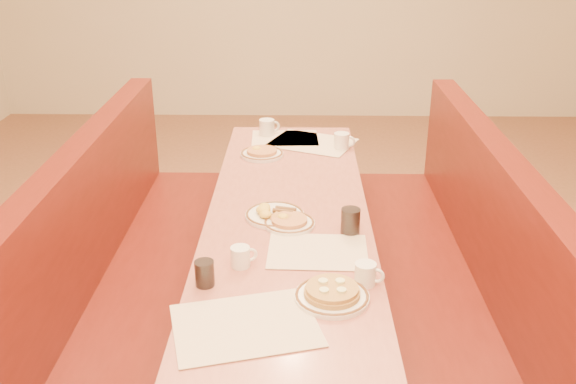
{
  "coord_description": "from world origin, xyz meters",
  "views": [
    {
      "loc": [
        0.04,
        -2.48,
        1.95
      ],
      "look_at": [
        0.0,
        0.04,
        0.85
      ],
      "focal_mm": 40.0,
      "sensor_mm": 36.0,
      "label": 1
    }
  ],
  "objects_px": {
    "pancake_plate": "(332,294)",
    "coffee_mug_b": "(241,256)",
    "coffee_mug_d": "(267,127)",
    "coffee_mug_a": "(366,274)",
    "booth_left": "(127,292)",
    "soda_tumbler_mid": "(350,221)",
    "diner_table": "(288,292)",
    "booth_right": "(450,295)",
    "eggs_plate": "(274,214)",
    "soda_tumbler_near": "(205,273)",
    "coffee_mug_c": "(342,141)"
  },
  "relations": [
    {
      "from": "pancake_plate",
      "to": "coffee_mug_b",
      "type": "height_order",
      "value": "coffee_mug_b"
    },
    {
      "from": "coffee_mug_d",
      "to": "coffee_mug_a",
      "type": "bearing_deg",
      "value": -98.65
    },
    {
      "from": "booth_left",
      "to": "soda_tumbler_mid",
      "type": "xyz_separation_m",
      "value": [
        0.99,
        -0.15,
        0.44
      ]
    },
    {
      "from": "booth_left",
      "to": "coffee_mug_b",
      "type": "distance_m",
      "value": 0.83
    },
    {
      "from": "diner_table",
      "to": "booth_right",
      "type": "relative_size",
      "value": 1.0
    },
    {
      "from": "pancake_plate",
      "to": "soda_tumbler_mid",
      "type": "distance_m",
      "value": 0.5
    },
    {
      "from": "booth_left",
      "to": "coffee_mug_d",
      "type": "xyz_separation_m",
      "value": [
        0.59,
        1.1,
        0.44
      ]
    },
    {
      "from": "diner_table",
      "to": "eggs_plate",
      "type": "bearing_deg",
      "value": -174.79
    },
    {
      "from": "eggs_plate",
      "to": "soda_tumbler_near",
      "type": "bearing_deg",
      "value": -111.86
    },
    {
      "from": "booth_left",
      "to": "diner_table",
      "type": "bearing_deg",
      "value": 0.0
    },
    {
      "from": "booth_left",
      "to": "coffee_mug_c",
      "type": "distance_m",
      "value": 1.41
    },
    {
      "from": "booth_right",
      "to": "coffee_mug_a",
      "type": "bearing_deg",
      "value": -129.87
    },
    {
      "from": "eggs_plate",
      "to": "coffee_mug_a",
      "type": "xyz_separation_m",
      "value": [
        0.34,
        -0.53,
        0.03
      ]
    },
    {
      "from": "booth_right",
      "to": "booth_left",
      "type": "bearing_deg",
      "value": 180.0
    },
    {
      "from": "eggs_plate",
      "to": "coffee_mug_c",
      "type": "xyz_separation_m",
      "value": [
        0.34,
        0.87,
        0.03
      ]
    },
    {
      "from": "diner_table",
      "to": "coffee_mug_b",
      "type": "height_order",
      "value": "coffee_mug_b"
    },
    {
      "from": "coffee_mug_d",
      "to": "eggs_plate",
      "type": "bearing_deg",
      "value": -109.01
    },
    {
      "from": "booth_right",
      "to": "pancake_plate",
      "type": "xyz_separation_m",
      "value": [
        -0.57,
        -0.64,
        0.41
      ]
    },
    {
      "from": "booth_right",
      "to": "soda_tumbler_mid",
      "type": "bearing_deg",
      "value": -162.87
    },
    {
      "from": "coffee_mug_a",
      "to": "soda_tumbler_mid",
      "type": "relative_size",
      "value": 0.98
    },
    {
      "from": "booth_left",
      "to": "pancake_plate",
      "type": "height_order",
      "value": "booth_left"
    },
    {
      "from": "diner_table",
      "to": "soda_tumbler_near",
      "type": "xyz_separation_m",
      "value": [
        -0.28,
        -0.55,
        0.42
      ]
    },
    {
      "from": "coffee_mug_a",
      "to": "soda_tumbler_mid",
      "type": "xyz_separation_m",
      "value": [
        -0.03,
        0.39,
        0.01
      ]
    },
    {
      "from": "coffee_mug_c",
      "to": "soda_tumbler_near",
      "type": "relative_size",
      "value": 1.26
    },
    {
      "from": "booth_left",
      "to": "eggs_plate",
      "type": "bearing_deg",
      "value": -0.47
    },
    {
      "from": "booth_right",
      "to": "coffee_mug_d",
      "type": "distance_m",
      "value": 1.47
    },
    {
      "from": "diner_table",
      "to": "soda_tumbler_near",
      "type": "bearing_deg",
      "value": -116.82
    },
    {
      "from": "diner_table",
      "to": "coffee_mug_b",
      "type": "bearing_deg",
      "value": -111.42
    },
    {
      "from": "booth_right",
      "to": "coffee_mug_d",
      "type": "height_order",
      "value": "booth_right"
    },
    {
      "from": "coffee_mug_a",
      "to": "coffee_mug_c",
      "type": "bearing_deg",
      "value": 107.47
    },
    {
      "from": "coffee_mug_b",
      "to": "coffee_mug_c",
      "type": "relative_size",
      "value": 0.84
    },
    {
      "from": "pancake_plate",
      "to": "coffee_mug_c",
      "type": "height_order",
      "value": "coffee_mug_c"
    },
    {
      "from": "booth_right",
      "to": "coffee_mug_c",
      "type": "relative_size",
      "value": 21.08
    },
    {
      "from": "coffee_mug_b",
      "to": "soda_tumbler_mid",
      "type": "xyz_separation_m",
      "value": [
        0.42,
        0.27,
        0.01
      ]
    },
    {
      "from": "booth_right",
      "to": "soda_tumbler_mid",
      "type": "relative_size",
      "value": 23.23
    },
    {
      "from": "coffee_mug_c",
      "to": "soda_tumbler_mid",
      "type": "relative_size",
      "value": 1.1
    },
    {
      "from": "eggs_plate",
      "to": "coffee_mug_a",
      "type": "bearing_deg",
      "value": -57.2
    },
    {
      "from": "diner_table",
      "to": "soda_tumbler_mid",
      "type": "height_order",
      "value": "soda_tumbler_mid"
    },
    {
      "from": "soda_tumbler_near",
      "to": "diner_table",
      "type": "bearing_deg",
      "value": 63.18
    },
    {
      "from": "diner_table",
      "to": "coffee_mug_c",
      "type": "height_order",
      "value": "coffee_mug_c"
    },
    {
      "from": "coffee_mug_c",
      "to": "booth_right",
      "type": "bearing_deg",
      "value": -53.78
    },
    {
      "from": "coffee_mug_a",
      "to": "booth_left",
      "type": "bearing_deg",
      "value": 169.58
    },
    {
      "from": "coffee_mug_c",
      "to": "diner_table",
      "type": "bearing_deg",
      "value": -99.15
    },
    {
      "from": "diner_table",
      "to": "booth_right",
      "type": "bearing_deg",
      "value": 0.0
    },
    {
      "from": "booth_left",
      "to": "coffee_mug_d",
      "type": "distance_m",
      "value": 1.33
    },
    {
      "from": "coffee_mug_d",
      "to": "booth_right",
      "type": "bearing_deg",
      "value": -74.74
    },
    {
      "from": "coffee_mug_c",
      "to": "soda_tumbler_near",
      "type": "bearing_deg",
      "value": -102.69
    },
    {
      "from": "pancake_plate",
      "to": "coffee_mug_c",
      "type": "relative_size",
      "value": 2.14
    },
    {
      "from": "eggs_plate",
      "to": "soda_tumbler_mid",
      "type": "xyz_separation_m",
      "value": [
        0.32,
        -0.14,
        0.04
      ]
    },
    {
      "from": "coffee_mug_c",
      "to": "soda_tumbler_near",
      "type": "distance_m",
      "value": 1.53
    }
  ]
}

